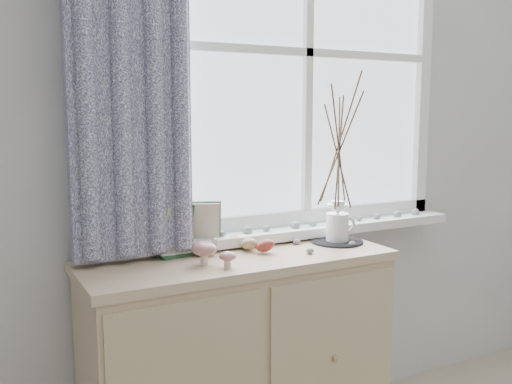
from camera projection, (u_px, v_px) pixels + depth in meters
sideboard at (239, 362)px, 2.23m from camera, size 1.20×0.45×0.85m
botanical_book at (191, 228)px, 2.17m from camera, size 0.31×0.17×0.21m
toadstool_cluster at (210, 252)px, 2.03m from camera, size 0.14×0.15×0.08m
wooden_eggs at (249, 243)px, 2.25m from camera, size 0.14×0.18×0.08m
songbird_figurine at (205, 247)px, 2.16m from camera, size 0.14×0.10×0.07m
crocheted_doily at (337, 241)px, 2.40m from camera, size 0.22×0.22×0.01m
twig_pitcher at (339, 145)px, 2.34m from camera, size 0.28×0.28×0.72m
sideboard_pebbles at (320, 245)px, 2.30m from camera, size 0.25×0.19×0.02m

